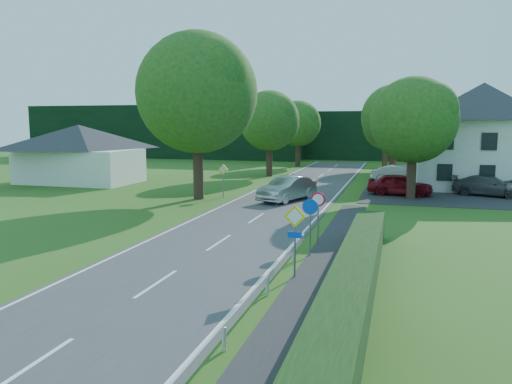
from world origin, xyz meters
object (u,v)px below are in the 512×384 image
(streetlight, at_px, (406,135))
(parked_car_red, at_px, (400,184))
(parked_car_silver_a, at_px, (401,174))
(moving_car, at_px, (287,189))
(parked_car_grey, at_px, (489,186))
(parasol, at_px, (442,181))
(motorcycle, at_px, (292,179))

(streetlight, xyz_separation_m, parked_car_red, (-0.31, -0.33, -3.63))
(parked_car_silver_a, bearing_deg, moving_car, 162.61)
(parked_car_grey, bearing_deg, parasol, 87.99)
(streetlight, bearing_deg, motorcycle, 161.11)
(parked_car_red, xyz_separation_m, parked_car_grey, (6.30, 1.47, -0.06))
(streetlight, relative_size, motorcycle, 4.18)
(moving_car, relative_size, parked_car_red, 1.09)
(moving_car, distance_m, motorcycle, 8.61)
(moving_car, height_order, parked_car_silver_a, moving_car)
(parked_car_grey, relative_size, parasol, 2.62)
(streetlight, xyz_separation_m, parked_car_silver_a, (-0.28, 7.00, -3.61))
(parked_car_silver_a, relative_size, parasol, 2.55)
(streetlight, relative_size, parasol, 4.13)
(parasol, bearing_deg, motorcycle, 176.71)
(motorcycle, height_order, parked_car_red, parked_car_red)
(streetlight, bearing_deg, parasol, 41.56)
(streetlight, height_order, moving_car, streetlight)
(motorcycle, xyz_separation_m, parasol, (12.06, -0.69, 0.37))
(motorcycle, height_order, parasol, parasol)
(moving_car, height_order, parked_car_grey, moving_car)
(streetlight, relative_size, moving_car, 1.57)
(parked_car_red, xyz_separation_m, parasol, (3.10, 2.81, 0.07))
(motorcycle, bearing_deg, parked_car_red, -17.41)
(streetlight, distance_m, parked_car_grey, 7.13)
(moving_car, bearing_deg, parked_car_silver_a, 79.70)
(motorcycle, distance_m, parked_car_silver_a, 9.77)
(streetlight, distance_m, parked_car_silver_a, 7.88)
(moving_car, distance_m, parked_car_silver_a, 14.40)
(moving_car, xyz_separation_m, parked_car_silver_a, (7.48, 12.30, -0.03))
(parked_car_red, height_order, parked_car_grey, parked_car_red)
(motorcycle, relative_size, parasol, 0.99)
(motorcycle, xyz_separation_m, parked_car_grey, (15.25, -2.03, 0.23))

